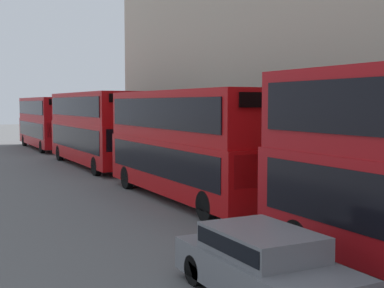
{
  "coord_description": "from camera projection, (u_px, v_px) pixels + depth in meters",
  "views": [
    {
      "loc": [
        -7.6,
        0.74,
        3.8
      ],
      "look_at": [
        0.48,
        16.69,
        2.43
      ],
      "focal_mm": 50.0,
      "sensor_mm": 36.0,
      "label": 1
    }
  ],
  "objects": [
    {
      "name": "bus_trailing",
      "position": [
        46.0,
        121.0,
        44.2
      ],
      "size": [
        2.59,
        10.99,
        4.23
      ],
      "color": "#A80F14",
      "rests_on": "ground"
    },
    {
      "name": "bus_second_in_queue",
      "position": [
        187.0,
        140.0,
        20.79
      ],
      "size": [
        2.59,
        10.59,
        4.27
      ],
      "color": "#B20C0F",
      "rests_on": "ground"
    },
    {
      "name": "pedestrian",
      "position": [
        190.0,
        162.0,
        26.6
      ],
      "size": [
        0.36,
        0.36,
        1.85
      ],
      "color": "maroon",
      "rests_on": "ground"
    },
    {
      "name": "bus_third_in_queue",
      "position": [
        94.0,
        126.0,
        31.97
      ],
      "size": [
        2.59,
        11.45,
        4.41
      ],
      "color": "#B20C0F",
      "rests_on": "ground"
    },
    {
      "name": "car_hatchback",
      "position": [
        264.0,
        263.0,
        10.31
      ],
      "size": [
        1.82,
        4.26,
        1.36
      ],
      "color": "slate",
      "rests_on": "ground"
    }
  ]
}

